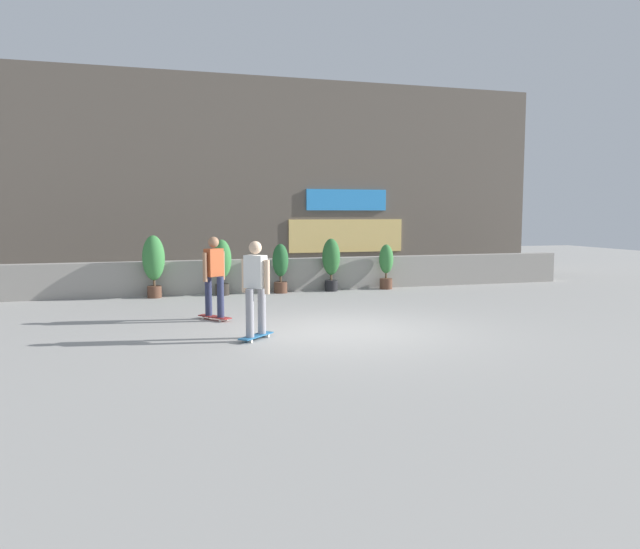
# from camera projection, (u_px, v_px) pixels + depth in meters

# --- Properties ---
(ground_plane) EXTENTS (48.00, 48.00, 0.00)m
(ground_plane) POSITION_uv_depth(u_px,v_px,m) (343.00, 331.00, 11.32)
(ground_plane) COLOR #9E9B96
(planter_wall) EXTENTS (18.00, 0.40, 0.90)m
(planter_wall) POSITION_uv_depth(u_px,v_px,m) (274.00, 275.00, 17.00)
(planter_wall) COLOR gray
(planter_wall) RESTS_ON ground
(building_backdrop) EXTENTS (20.00, 2.08, 6.50)m
(building_backdrop) POSITION_uv_depth(u_px,v_px,m) (249.00, 181.00, 20.53)
(building_backdrop) COLOR #60564C
(building_backdrop) RESTS_ON ground
(potted_plant_0) EXTENTS (0.56, 0.56, 1.60)m
(potted_plant_0) POSITION_uv_depth(u_px,v_px,m) (154.00, 261.00, 15.60)
(potted_plant_0) COLOR brown
(potted_plant_0) RESTS_ON ground
(potted_plant_1) EXTENTS (0.50, 0.50, 1.47)m
(potted_plant_1) POSITION_uv_depth(u_px,v_px,m) (222.00, 263.00, 16.10)
(potted_plant_1) COLOR #2D2823
(potted_plant_1) RESTS_ON ground
(potted_plant_2) EXTENTS (0.43, 0.43, 1.34)m
(potted_plant_2) POSITION_uv_depth(u_px,v_px,m) (280.00, 265.00, 16.56)
(potted_plant_2) COLOR brown
(potted_plant_2) RESTS_ON ground
(potted_plant_3) EXTENTS (0.49, 0.49, 1.46)m
(potted_plant_3) POSITION_uv_depth(u_px,v_px,m) (331.00, 261.00, 16.96)
(potted_plant_3) COLOR black
(potted_plant_3) RESTS_ON ground
(potted_plant_4) EXTENTS (0.40, 0.40, 1.28)m
(potted_plant_4) POSITION_uv_depth(u_px,v_px,m) (386.00, 265.00, 17.44)
(potted_plant_4) COLOR brown
(potted_plant_4) RESTS_ON ground
(skater_far_left) EXTENTS (0.63, 0.77, 1.70)m
(skater_far_left) POSITION_uv_depth(u_px,v_px,m) (214.00, 274.00, 12.34)
(skater_far_left) COLOR maroon
(skater_far_left) RESTS_ON ground
(skater_by_wall_left) EXTENTS (0.71, 0.71, 1.70)m
(skater_by_wall_left) POSITION_uv_depth(u_px,v_px,m) (256.00, 285.00, 10.43)
(skater_by_wall_left) COLOR #266699
(skater_by_wall_left) RESTS_ON ground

